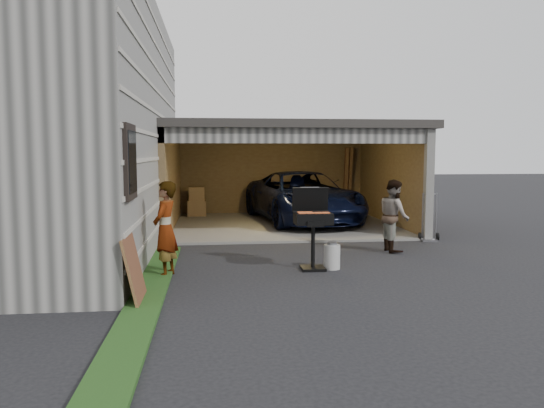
{
  "coord_description": "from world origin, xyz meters",
  "views": [
    {
      "loc": [
        -1.28,
        -8.69,
        2.15
      ],
      "look_at": [
        -0.16,
        1.34,
        1.15
      ],
      "focal_mm": 35.0,
      "sensor_mm": 36.0,
      "label": 1
    }
  ],
  "objects_px": {
    "minivan": "(302,199)",
    "bbq_grill": "(313,221)",
    "man": "(394,215)",
    "propane_tank": "(332,257)",
    "woman": "(165,229)",
    "plywood_panel": "(134,270)",
    "hand_truck": "(429,232)"
  },
  "relations": [
    {
      "from": "man",
      "to": "plywood_panel",
      "type": "bearing_deg",
      "value": 123.23
    },
    {
      "from": "propane_tank",
      "to": "woman",
      "type": "bearing_deg",
      "value": -175.26
    },
    {
      "from": "bbq_grill",
      "to": "propane_tank",
      "type": "xyz_separation_m",
      "value": [
        0.36,
        -0.01,
        -0.66
      ]
    },
    {
      "from": "woman",
      "to": "plywood_panel",
      "type": "xyz_separation_m",
      "value": [
        -0.3,
        -1.62,
        -0.34
      ]
    },
    {
      "from": "plywood_panel",
      "to": "hand_truck",
      "type": "relative_size",
      "value": 0.85
    },
    {
      "from": "propane_tank",
      "to": "hand_truck",
      "type": "xyz_separation_m",
      "value": [
        3.03,
        2.77,
        -0.0
      ]
    },
    {
      "from": "bbq_grill",
      "to": "man",
      "type": "bearing_deg",
      "value": 36.78
    },
    {
      "from": "minivan",
      "to": "bbq_grill",
      "type": "height_order",
      "value": "minivan"
    },
    {
      "from": "minivan",
      "to": "plywood_panel",
      "type": "bearing_deg",
      "value": -123.35
    },
    {
      "from": "man",
      "to": "plywood_panel",
      "type": "relative_size",
      "value": 1.58
    },
    {
      "from": "minivan",
      "to": "bbq_grill",
      "type": "bearing_deg",
      "value": -106.1
    },
    {
      "from": "man",
      "to": "propane_tank",
      "type": "height_order",
      "value": "man"
    },
    {
      "from": "minivan",
      "to": "propane_tank",
      "type": "height_order",
      "value": "minivan"
    },
    {
      "from": "woman",
      "to": "hand_truck",
      "type": "height_order",
      "value": "woman"
    },
    {
      "from": "woman",
      "to": "bbq_grill",
      "type": "relative_size",
      "value": 1.11
    },
    {
      "from": "bbq_grill",
      "to": "hand_truck",
      "type": "relative_size",
      "value": 1.29
    },
    {
      "from": "minivan",
      "to": "hand_truck",
      "type": "bearing_deg",
      "value": -61.66
    },
    {
      "from": "man",
      "to": "hand_truck",
      "type": "distance_m",
      "value": 1.87
    },
    {
      "from": "plywood_panel",
      "to": "hand_truck",
      "type": "xyz_separation_m",
      "value": [
        6.32,
        4.63,
        -0.26
      ]
    },
    {
      "from": "propane_tank",
      "to": "plywood_panel",
      "type": "xyz_separation_m",
      "value": [
        -3.28,
        -1.87,
        0.26
      ]
    },
    {
      "from": "hand_truck",
      "to": "minivan",
      "type": "bearing_deg",
      "value": 138.12
    },
    {
      "from": "minivan",
      "to": "man",
      "type": "distance_m",
      "value": 4.78
    },
    {
      "from": "minivan",
      "to": "propane_tank",
      "type": "relative_size",
      "value": 11.98
    },
    {
      "from": "propane_tank",
      "to": "plywood_panel",
      "type": "height_order",
      "value": "plywood_panel"
    },
    {
      "from": "minivan",
      "to": "hand_truck",
      "type": "xyz_separation_m",
      "value": [
        2.54,
        -3.42,
        -0.53
      ]
    },
    {
      "from": "man",
      "to": "propane_tank",
      "type": "bearing_deg",
      "value": 131.13
    },
    {
      "from": "minivan",
      "to": "plywood_panel",
      "type": "height_order",
      "value": "minivan"
    },
    {
      "from": "minivan",
      "to": "man",
      "type": "height_order",
      "value": "man"
    },
    {
      "from": "minivan",
      "to": "bbq_grill",
      "type": "relative_size",
      "value": 3.62
    },
    {
      "from": "hand_truck",
      "to": "propane_tank",
      "type": "bearing_deg",
      "value": -126.09
    },
    {
      "from": "man",
      "to": "minivan",
      "type": "bearing_deg",
      "value": 13.6
    },
    {
      "from": "bbq_grill",
      "to": "hand_truck",
      "type": "xyz_separation_m",
      "value": [
        3.39,
        2.75,
        -0.66
      ]
    }
  ]
}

